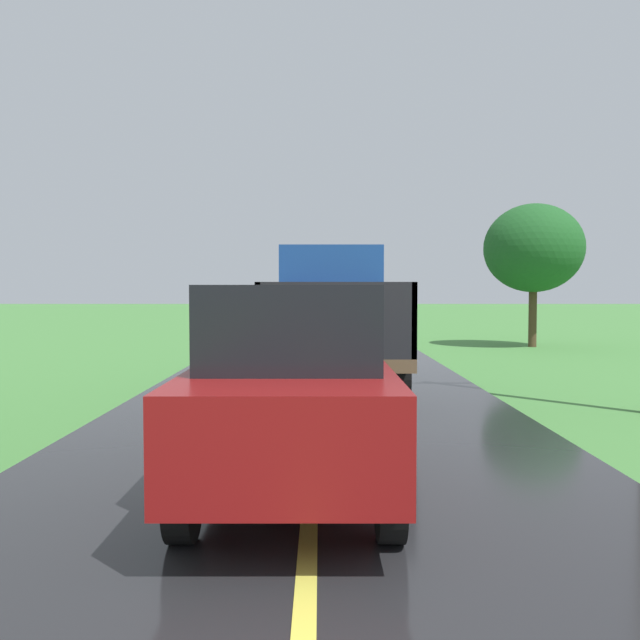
{
  "coord_description": "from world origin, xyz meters",
  "views": [
    {
      "loc": [
        0.09,
        -1.07,
        1.95
      ],
      "look_at": [
        0.05,
        11.51,
        1.4
      ],
      "focal_mm": 37.19,
      "sensor_mm": 36.0,
      "label": 1
    }
  ],
  "objects": [
    {
      "name": "roadside_tree_mid_right",
      "position": [
        7.53,
        22.04,
        3.44
      ],
      "size": [
        3.42,
        3.42,
        4.99
      ],
      "color": "#4C3823",
      "rests_on": "ground"
    },
    {
      "name": "following_car",
      "position": [
        -0.16,
        5.01,
        1.07
      ],
      "size": [
        1.74,
        4.1,
        1.92
      ],
      "color": "maroon",
      "rests_on": "road_surface"
    },
    {
      "name": "banana_truck_near",
      "position": [
        0.33,
        12.09,
        1.47
      ],
      "size": [
        2.38,
        5.82,
        2.8
      ],
      "color": "#2D2D30",
      "rests_on": "road_surface"
    }
  ]
}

